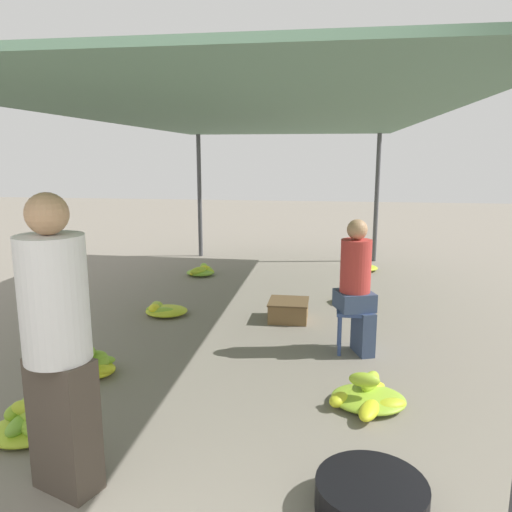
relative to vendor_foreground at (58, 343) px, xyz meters
name	(u,v)px	position (x,y,z in m)	size (l,w,h in m)	color
canopy_post_back_left	(200,196)	(-0.99, 6.93, 0.26)	(0.08, 0.08, 2.34)	#4C4C51
canopy_post_back_right	(377,199)	(2.35, 6.93, 0.26)	(0.08, 0.08, 2.34)	#4C4C51
canopy_tarp	(259,118)	(0.68, 3.26, 1.45)	(3.74, 7.73, 0.04)	#567A60
vendor_foreground	(58,343)	(0.00, 0.00, 0.00)	(0.48, 0.48, 1.76)	#4C4238
stool	(354,318)	(1.77, 2.39, -0.56)	(0.34, 0.34, 0.45)	#384C84
vendor_seated	(357,284)	(1.78, 2.39, -0.21)	(0.44, 0.44, 1.35)	#384766
basin_black	(371,497)	(1.77, 0.05, -0.82)	(0.62, 0.62, 0.18)	black
banana_pile_left_0	(26,423)	(-0.57, 0.47, -0.81)	(0.51, 0.45, 0.28)	#98C131
banana_pile_left_1	(94,365)	(-0.56, 1.48, -0.82)	(0.45, 0.45, 0.27)	#8BBC33
banana_pile_left_2	(201,271)	(-0.57, 5.34, -0.84)	(0.48, 0.58, 0.17)	#ACC92D
banana_pile_left_3	(163,310)	(-0.52, 3.25, -0.85)	(0.56, 0.52, 0.15)	#90BE32
banana_pile_right_0	(348,296)	(1.77, 4.14, -0.83)	(0.41, 0.47, 0.21)	#7CB636
banana_pile_right_1	(361,267)	(2.06, 6.10, -0.85)	(0.55, 0.60, 0.17)	#AECA2D
banana_pile_right_2	(369,397)	(1.84, 1.28, -0.84)	(0.65, 0.71, 0.30)	#CDD627
crate_near	(289,310)	(1.04, 3.29, -0.79)	(0.47, 0.47, 0.24)	brown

